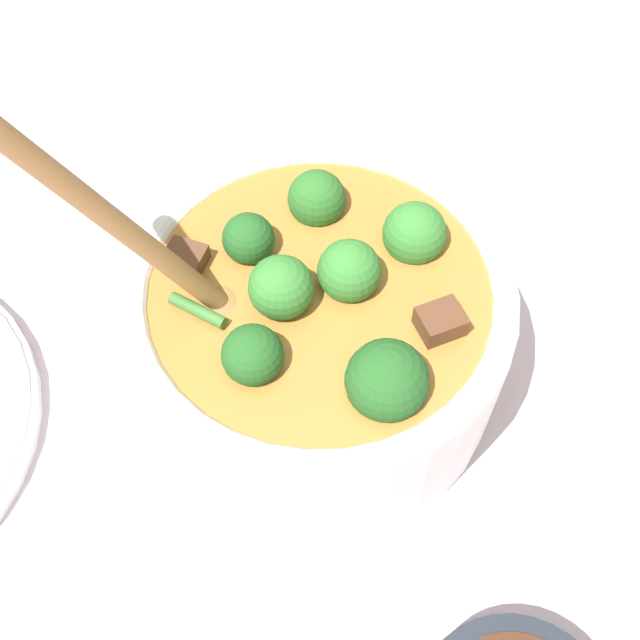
# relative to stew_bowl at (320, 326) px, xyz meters

# --- Properties ---
(ground_plane) EXTENTS (4.00, 4.00, 0.00)m
(ground_plane) POSITION_rel_stew_bowl_xyz_m (0.00, -0.00, -0.06)
(ground_plane) COLOR silver
(stew_bowl) EXTENTS (0.22, 0.27, 0.29)m
(stew_bowl) POSITION_rel_stew_bowl_xyz_m (0.00, 0.00, 0.00)
(stew_bowl) COLOR white
(stew_bowl) RESTS_ON ground_plane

